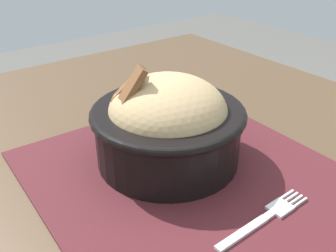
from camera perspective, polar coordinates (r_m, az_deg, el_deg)
name	(u,v)px	position (r m, az deg, el deg)	size (l,w,h in m)	color
table	(178,225)	(0.51, 1.57, -14.63)	(1.06, 0.92, 0.70)	#4C3826
placemat	(194,180)	(0.48, 3.98, -8.13)	(0.40, 0.36, 0.00)	#47191E
bowl	(168,123)	(0.49, -0.03, 0.45)	(0.20, 0.20, 0.14)	black
fork	(266,217)	(0.44, 14.54, -13.05)	(0.02, 0.14, 0.00)	silver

